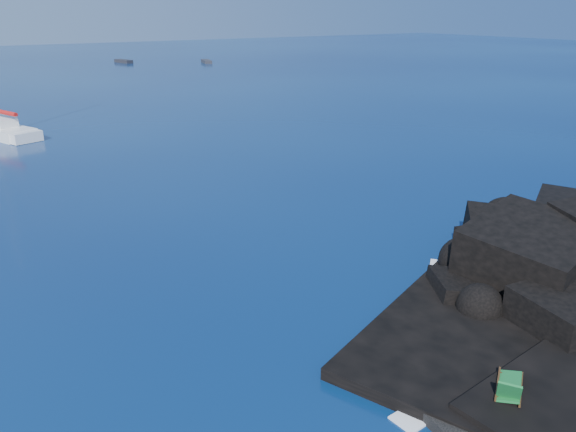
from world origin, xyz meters
The scene contains 6 objects.
beach centered at (4.50, 0.50, 0.00)m, with size 8.50×6.00×0.70m, color black.
surf_foam centered at (5.00, 5.00, 0.00)m, with size 10.00×8.00×0.06m, color white, non-canonical shape.
sailboat centered at (-4.72, 52.18, 0.00)m, with size 2.85×13.58×14.24m, color white, non-canonical shape.
deck_chair centered at (3.10, 1.61, 0.97)m, with size 1.79×0.78×1.23m, color #17692E, non-canonical shape.
distant_boat_a centered at (28.23, 120.40, 0.00)m, with size 1.58×5.09×0.68m, color black.
distant_boat_b centered at (43.42, 110.18, 0.00)m, with size 1.54×4.93×0.66m, color #28282E.
Camera 1 is at (-9.96, -6.54, 11.31)m, focal length 35.00 mm.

